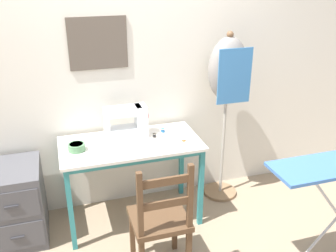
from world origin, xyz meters
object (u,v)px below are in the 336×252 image
Objects in this scene: scissors at (188,141)px; thread_spool_far_edge at (163,130)px; fabric_bowl at (77,147)px; dress_form at (228,78)px; thread_spool_mid_table at (160,135)px; thread_spool_near_machine at (154,135)px; wooden_chair at (160,221)px; filing_cabinet at (17,203)px; sewing_machine at (128,122)px.

scissors is 3.34× the size of thread_spool_far_edge.
dress_form is at bearing 6.13° from fabric_bowl.
thread_spool_mid_table is (-0.20, 0.14, 0.02)m from scissors.
fabric_bowl is 3.44× the size of thread_spool_mid_table.
thread_spool_near_machine is 0.80m from wooden_chair.
thread_spool_far_edge is 0.03× the size of dress_form.
thread_spool_far_edge is at bearing 62.12° from thread_spool_mid_table.
filing_cabinet is at bearing 173.65° from fabric_bowl.
sewing_machine is 2.60× the size of scissors.
thread_spool_far_edge reaches higher than filing_cabinet.
sewing_machine is 0.48m from fabric_bowl.
scissors is at bearing -5.90° from fabric_bowl.
filing_cabinet is (-1.26, -0.08, -0.45)m from thread_spool_far_edge.
thread_spool_mid_table is at bearing -22.45° from sewing_machine.
scissors is 0.76m from wooden_chair.
thread_spool_near_machine is (0.65, 0.05, -0.01)m from fabric_bowl.
sewing_machine is 0.25m from thread_spool_near_machine.
sewing_machine is at bearing 5.35° from filing_cabinet.
fabric_bowl is 0.90m from scissors.
scissors is at bearing -6.07° from filing_cabinet.
sewing_machine is 9.99× the size of thread_spool_near_machine.
dress_form reaches higher than thread_spool_near_machine.
thread_spool_near_machine is at bearing -0.21° from filing_cabinet.
thread_spool_mid_table reaches higher than thread_spool_near_machine.
thread_spool_far_edge reaches higher than scissors.
thread_spool_near_machine reaches higher than thread_spool_far_edge.
thread_spool_near_machine is 0.06× the size of filing_cabinet.
dress_form is (1.86, 0.09, 0.87)m from filing_cabinet.
thread_spool_far_edge is (-0.15, 0.23, 0.02)m from scissors.
thread_spool_near_machine is at bearing 149.55° from scissors.
sewing_machine is at bearing 154.92° from thread_spool_near_machine.
fabric_bowl is at bearing 126.89° from wooden_chair.
thread_spool_near_machine is at bearing 4.68° from fabric_bowl.
thread_spool_near_machine is at bearing -141.04° from thread_spool_far_edge.
filing_cabinet is at bearing -174.65° from sewing_machine.
filing_cabinet is at bearing 179.79° from thread_spool_near_machine.
scissors is 0.22× the size of filing_cabinet.
thread_spool_mid_table is (0.05, -0.01, 0.00)m from thread_spool_near_machine.
fabric_bowl is 3.63× the size of thread_spool_near_machine.
wooden_chair is at bearing -125.41° from scissors.
dress_form is at bearing 27.98° from scissors.
sewing_machine is 9.47× the size of thread_spool_mid_table.
fabric_bowl is 1.41m from dress_form.
thread_spool_mid_table reaches higher than filing_cabinet.
thread_spool_far_edge is 0.89m from wooden_chair.
dress_form reaches higher than wooden_chair.
sewing_machine is 1.12m from filing_cabinet.
thread_spool_near_machine is 0.87× the size of thread_spool_far_edge.
filing_cabinet is at bearing 144.65° from wooden_chair.
wooden_chair reaches higher than scissors.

